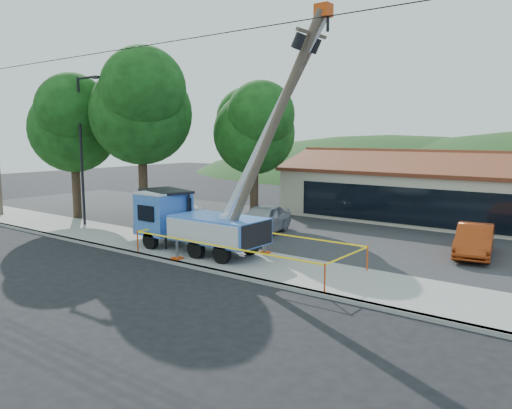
{
  "coord_description": "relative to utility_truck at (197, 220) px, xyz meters",
  "views": [
    {
      "loc": [
        12.57,
        -12.72,
        5.62
      ],
      "look_at": [
        -0.8,
        5.0,
        2.5
      ],
      "focal_mm": 35.0,
      "sensor_mm": 36.0,
      "label": 1
    }
  ],
  "objects": [
    {
      "name": "streetlight",
      "position": [
        -10.24,
        0.99,
        3.63
      ],
      "size": [
        2.13,
        0.22,
        9.0
      ],
      "color": "black",
      "rests_on": "ground"
    },
    {
      "name": "tree_west_far",
      "position": [
        -13.46,
        2.49,
        4.87
      ],
      "size": [
        6.84,
        6.08,
        9.48
      ],
      "color": "#332316",
      "rests_on": "ground"
    },
    {
      "name": "caution_tape",
      "position": [
        2.88,
        -0.06,
        -0.76
      ],
      "size": [
        10.03,
        3.56,
        1.03
      ],
      "color": "#DD420C",
      "rests_on": "ground"
    },
    {
      "name": "ground",
      "position": [
        3.54,
        -4.01,
        -1.67
      ],
      "size": [
        120.0,
        120.0,
        0.0
      ],
      "primitive_type": "plane",
      "color": "black",
      "rests_on": "ground"
    },
    {
      "name": "curb",
      "position": [
        3.54,
        -1.91,
        -1.6
      ],
      "size": [
        60.0,
        0.25,
        0.15
      ],
      "primitive_type": "cube",
      "color": "gray",
      "rests_on": "ground"
    },
    {
      "name": "strip_mall",
      "position": [
        7.54,
        15.97,
        0.21
      ],
      "size": [
        22.5,
        8.53,
        4.67
      ],
      "color": "beige",
      "rests_on": "ground"
    },
    {
      "name": "parking_lot",
      "position": [
        3.54,
        7.99,
        -1.62
      ],
      "size": [
        60.0,
        12.0,
        0.1
      ],
      "primitive_type": "cube",
      "color": "#28282B",
      "rests_on": "ground"
    },
    {
      "name": "car_white",
      "position": [
        -8.49,
        6.53,
        -1.67
      ],
      "size": [
        4.89,
        2.08,
        1.41
      ],
      "primitive_type": "imported",
      "rotation": [
        0.0,
        0.0,
        1.55
      ],
      "color": "white",
      "rests_on": "ground"
    },
    {
      "name": "utility_truck",
      "position": [
        0.0,
        0.0,
        0.0
      ],
      "size": [
        10.29,
        3.65,
        10.18
      ],
      "color": "black",
      "rests_on": "ground"
    },
    {
      "name": "car_silver",
      "position": [
        -0.14,
        5.38,
        -1.67
      ],
      "size": [
        2.94,
        5.17,
        1.66
      ],
      "primitive_type": "imported",
      "rotation": [
        0.0,
        0.0,
        0.21
      ],
      "color": "#A2A4A9",
      "rests_on": "ground"
    },
    {
      "name": "power_lines",
      "position": [
        -14.92,
        -0.2,
        3.27
      ],
      "size": [
        60.0,
        1.42,
        10.05
      ],
      "color": "brown",
      "rests_on": "ground"
    },
    {
      "name": "hill_west",
      "position": [
        -11.46,
        50.99,
        -1.67
      ],
      "size": [
        78.4,
        56.0,
        28.0
      ],
      "primitive_type": "ellipsoid",
      "color": "#1F3E16",
      "rests_on": "ground"
    },
    {
      "name": "car_red",
      "position": [
        10.63,
        7.14,
        -1.67
      ],
      "size": [
        2.26,
        4.57,
        1.44
      ],
      "primitive_type": "imported",
      "rotation": [
        0.0,
        0.0,
        0.17
      ],
      "color": "#9C350F",
      "rests_on": "ground"
    },
    {
      "name": "tree_lot",
      "position": [
        -3.46,
        8.99,
        4.54
      ],
      "size": [
        6.3,
        5.6,
        8.94
      ],
      "color": "#332316",
      "rests_on": "ground"
    },
    {
      "name": "tree_west_near",
      "position": [
        -8.46,
        3.99,
        5.85
      ],
      "size": [
        7.56,
        6.72,
        10.8
      ],
      "color": "#332316",
      "rests_on": "ground"
    },
    {
      "name": "bus_shelter",
      "position": [
        -2.41,
        0.54,
        0.49
      ],
      "size": [
        3.2,
        2.47,
        2.72
      ],
      "rotation": [
        0.0,
        0.0,
        -0.29
      ],
      "color": "black",
      "rests_on": "ground"
    },
    {
      "name": "leaning_pole",
      "position": [
        4.41,
        -0.32,
        3.96
      ],
      "size": [
        5.38,
        1.98,
        10.09
      ],
      "color": "brown",
      "rests_on": "ground"
    },
    {
      "name": "sidewalk",
      "position": [
        3.54,
        -0.01,
        -1.6
      ],
      "size": [
        60.0,
        4.0,
        0.15
      ],
      "primitive_type": "cube",
      "color": "gray",
      "rests_on": "ground"
    }
  ]
}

